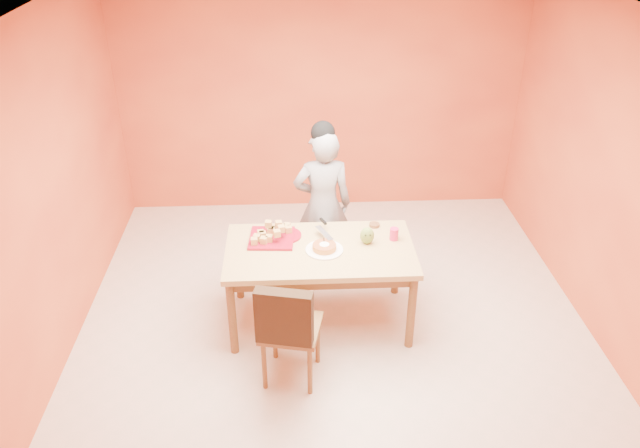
{
  "coord_description": "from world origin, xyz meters",
  "views": [
    {
      "loc": [
        -0.35,
        -4.23,
        3.55
      ],
      "look_at": [
        -0.12,
        0.3,
        0.96
      ],
      "focal_mm": 35.0,
      "sensor_mm": 36.0,
      "label": 1
    }
  ],
  "objects_px": {
    "dining_table": "(320,258)",
    "checker_tin": "(374,225)",
    "person": "(323,205)",
    "magenta_glass": "(394,234)",
    "dining_chair": "(291,327)",
    "egg_ornament": "(367,236)",
    "sponge_cake": "(324,247)",
    "pastry_platter": "(272,238)",
    "red_dinner_plate": "(286,235)"
  },
  "relations": [
    {
      "from": "dining_chair",
      "to": "sponge_cake",
      "type": "bearing_deg",
      "value": 78.78
    },
    {
      "from": "red_dinner_plate",
      "to": "sponge_cake",
      "type": "xyz_separation_m",
      "value": [
        0.32,
        -0.25,
        0.03
      ]
    },
    {
      "from": "pastry_platter",
      "to": "egg_ornament",
      "type": "relative_size",
      "value": 2.49
    },
    {
      "from": "pastry_platter",
      "to": "person",
      "type": "bearing_deg",
      "value": 51.35
    },
    {
      "from": "dining_table",
      "to": "pastry_platter",
      "type": "relative_size",
      "value": 4.2
    },
    {
      "from": "magenta_glass",
      "to": "checker_tin",
      "type": "bearing_deg",
      "value": 120.55
    },
    {
      "from": "person",
      "to": "sponge_cake",
      "type": "distance_m",
      "value": 0.8
    },
    {
      "from": "magenta_glass",
      "to": "checker_tin",
      "type": "height_order",
      "value": "magenta_glass"
    },
    {
      "from": "egg_ornament",
      "to": "checker_tin",
      "type": "height_order",
      "value": "egg_ornament"
    },
    {
      "from": "dining_chair",
      "to": "pastry_platter",
      "type": "height_order",
      "value": "dining_chair"
    },
    {
      "from": "sponge_cake",
      "to": "magenta_glass",
      "type": "distance_m",
      "value": 0.63
    },
    {
      "from": "dining_chair",
      "to": "pastry_platter",
      "type": "xyz_separation_m",
      "value": [
        -0.15,
        0.88,
        0.27
      ]
    },
    {
      "from": "dining_table",
      "to": "magenta_glass",
      "type": "relative_size",
      "value": 14.75
    },
    {
      "from": "person",
      "to": "egg_ornament",
      "type": "bearing_deg",
      "value": 113.13
    },
    {
      "from": "dining_chair",
      "to": "egg_ornament",
      "type": "relative_size",
      "value": 6.33
    },
    {
      "from": "red_dinner_plate",
      "to": "checker_tin",
      "type": "relative_size",
      "value": 2.99
    },
    {
      "from": "dining_chair",
      "to": "checker_tin",
      "type": "distance_m",
      "value": 1.34
    },
    {
      "from": "pastry_platter",
      "to": "egg_ornament",
      "type": "distance_m",
      "value": 0.82
    },
    {
      "from": "checker_tin",
      "to": "sponge_cake",
      "type": "bearing_deg",
      "value": -140.75
    },
    {
      "from": "checker_tin",
      "to": "pastry_platter",
      "type": "bearing_deg",
      "value": -168.83
    },
    {
      "from": "dining_chair",
      "to": "egg_ornament",
      "type": "bearing_deg",
      "value": 61.65
    },
    {
      "from": "dining_chair",
      "to": "pastry_platter",
      "type": "relative_size",
      "value": 2.54
    },
    {
      "from": "dining_chair",
      "to": "magenta_glass",
      "type": "xyz_separation_m",
      "value": [
        0.9,
        0.83,
        0.31
      ]
    },
    {
      "from": "egg_ornament",
      "to": "dining_chair",
      "type": "bearing_deg",
      "value": -130.17
    },
    {
      "from": "pastry_platter",
      "to": "red_dinner_plate",
      "type": "height_order",
      "value": "pastry_platter"
    },
    {
      "from": "person",
      "to": "pastry_platter",
      "type": "distance_m",
      "value": 0.76
    },
    {
      "from": "sponge_cake",
      "to": "person",
      "type": "bearing_deg",
      "value": 87.85
    },
    {
      "from": "red_dinner_plate",
      "to": "checker_tin",
      "type": "distance_m",
      "value": 0.81
    },
    {
      "from": "red_dinner_plate",
      "to": "magenta_glass",
      "type": "bearing_deg",
      "value": -6.17
    },
    {
      "from": "egg_ornament",
      "to": "checker_tin",
      "type": "xyz_separation_m",
      "value": [
        0.1,
        0.29,
        -0.06
      ]
    },
    {
      "from": "dining_chair",
      "to": "red_dinner_plate",
      "type": "relative_size",
      "value": 3.52
    },
    {
      "from": "dining_chair",
      "to": "pastry_platter",
      "type": "distance_m",
      "value": 0.93
    },
    {
      "from": "dining_table",
      "to": "checker_tin",
      "type": "bearing_deg",
      "value": 34.6
    },
    {
      "from": "person",
      "to": "magenta_glass",
      "type": "height_order",
      "value": "person"
    },
    {
      "from": "person",
      "to": "egg_ornament",
      "type": "height_order",
      "value": "person"
    },
    {
      "from": "magenta_glass",
      "to": "pastry_platter",
      "type": "bearing_deg",
      "value": 177.08
    },
    {
      "from": "person",
      "to": "dining_table",
      "type": "bearing_deg",
      "value": 82.32
    },
    {
      "from": "dining_table",
      "to": "person",
      "type": "relative_size",
      "value": 1.05
    },
    {
      "from": "egg_ornament",
      "to": "dining_table",
      "type": "bearing_deg",
      "value": -170.74
    },
    {
      "from": "person",
      "to": "red_dinner_plate",
      "type": "xyz_separation_m",
      "value": [
        -0.35,
        -0.55,
        0.0
      ]
    },
    {
      "from": "dining_table",
      "to": "magenta_glass",
      "type": "distance_m",
      "value": 0.67
    },
    {
      "from": "dining_table",
      "to": "dining_chair",
      "type": "distance_m",
      "value": 0.77
    },
    {
      "from": "dining_table",
      "to": "egg_ornament",
      "type": "xyz_separation_m",
      "value": [
        0.41,
        0.06,
        0.17
      ]
    },
    {
      "from": "person",
      "to": "red_dinner_plate",
      "type": "bearing_deg",
      "value": 54.25
    },
    {
      "from": "sponge_cake",
      "to": "red_dinner_plate",
      "type": "bearing_deg",
      "value": 142.11
    },
    {
      "from": "dining_table",
      "to": "pastry_platter",
      "type": "distance_m",
      "value": 0.46
    },
    {
      "from": "dining_table",
      "to": "checker_tin",
      "type": "xyz_separation_m",
      "value": [
        0.51,
        0.35,
        0.11
      ]
    },
    {
      "from": "person",
      "to": "egg_ornament",
      "type": "xyz_separation_m",
      "value": [
        0.34,
        -0.7,
        0.07
      ]
    },
    {
      "from": "dining_table",
      "to": "dining_chair",
      "type": "height_order",
      "value": "dining_chair"
    },
    {
      "from": "sponge_cake",
      "to": "egg_ornament",
      "type": "bearing_deg",
      "value": 14.93
    }
  ]
}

